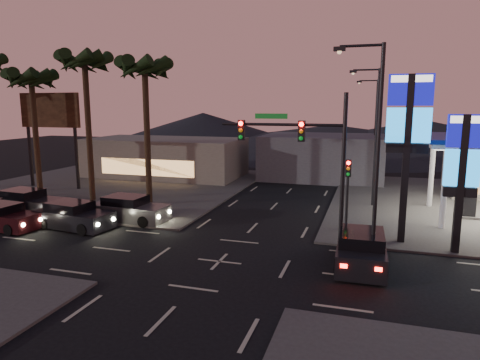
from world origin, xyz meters
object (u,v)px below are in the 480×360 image
(car_lane_a_mid, at_px, (3,217))
(car_lane_b_front, at_px, (129,210))
(traffic_signal_mast, at_px, (306,152))
(car_lane_b_mid, at_px, (26,202))
(car_lane_a_front, at_px, (73,216))
(pylon_sign_short, at_px, (462,163))
(pylon_sign_tall, at_px, (408,125))
(suv_station, at_px, (361,249))

(car_lane_a_mid, xyz_separation_m, car_lane_b_front, (6.46, 3.76, 0.06))
(traffic_signal_mast, distance_m, car_lane_b_mid, 20.46)
(car_lane_b_front, bearing_deg, car_lane_b_mid, -177.68)
(traffic_signal_mast, xyz_separation_m, car_lane_a_mid, (-18.25, -0.60, -4.51))
(car_lane_a_front, xyz_separation_m, car_lane_a_mid, (-4.04, -1.36, -0.04))
(pylon_sign_short, bearing_deg, car_lane_b_front, 178.06)
(pylon_sign_short, relative_size, traffic_signal_mast, 0.88)
(traffic_signal_mast, height_order, car_lane_a_front, traffic_signal_mast)
(pylon_sign_tall, xyz_separation_m, pylon_sign_short, (2.50, -1.00, -1.74))
(suv_station, bearing_deg, car_lane_b_front, 166.01)
(car_lane_a_front, distance_m, suv_station, 17.00)
(pylon_sign_tall, height_order, car_lane_b_mid, pylon_sign_tall)
(pylon_sign_short, distance_m, suv_station, 6.64)
(traffic_signal_mast, xyz_separation_m, car_lane_a_front, (-14.21, 0.76, -4.47))
(car_lane_a_mid, bearing_deg, pylon_sign_tall, 10.14)
(car_lane_a_mid, xyz_separation_m, car_lane_b_mid, (-1.51, 3.43, 0.06))
(car_lane_b_mid, bearing_deg, car_lane_a_front, -20.52)
(car_lane_b_front, xyz_separation_m, car_lane_b_mid, (-7.97, -0.32, 0.01))
(pylon_sign_tall, relative_size, suv_station, 1.74)
(car_lane_b_front, bearing_deg, car_lane_a_mid, -149.80)
(traffic_signal_mast, bearing_deg, car_lane_a_front, 176.96)
(pylon_sign_short, distance_m, car_lane_a_front, 21.88)
(pylon_sign_short, bearing_deg, traffic_signal_mast, -160.87)
(pylon_sign_short, height_order, car_lane_a_front, pylon_sign_short)
(suv_station, bearing_deg, pylon_sign_tall, 63.33)
(pylon_sign_tall, distance_m, car_lane_a_front, 19.97)
(car_lane_a_mid, bearing_deg, car_lane_b_front, 30.20)
(car_lane_b_front, relative_size, suv_station, 1.00)
(traffic_signal_mast, height_order, suv_station, traffic_signal_mast)
(pylon_sign_short, bearing_deg, pylon_sign_tall, 158.20)
(pylon_sign_tall, relative_size, car_lane_b_front, 1.73)
(pylon_sign_tall, height_order, car_lane_a_mid, pylon_sign_tall)
(suv_station, bearing_deg, pylon_sign_short, 33.51)
(pylon_sign_tall, height_order, car_lane_a_front, pylon_sign_tall)
(traffic_signal_mast, relative_size, car_lane_a_front, 1.55)
(car_lane_a_mid, bearing_deg, car_lane_b_mid, 113.75)
(car_lane_a_mid, relative_size, car_lane_b_mid, 0.92)
(traffic_signal_mast, relative_size, suv_station, 1.55)
(pylon_sign_short, xyz_separation_m, car_lane_a_front, (-21.46, -1.76, -3.90))
(car_lane_b_front, xyz_separation_m, suv_station, (14.54, -3.62, 0.02))
(pylon_sign_short, xyz_separation_m, suv_station, (-4.50, -2.98, -3.87))
(traffic_signal_mast, bearing_deg, suv_station, -9.64)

